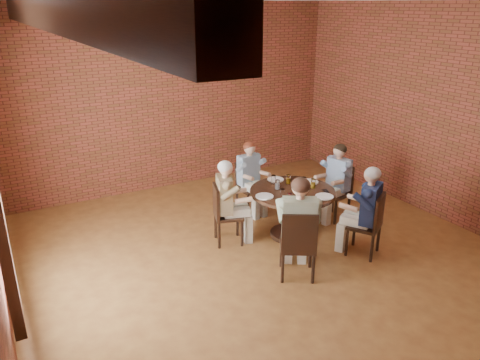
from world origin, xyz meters
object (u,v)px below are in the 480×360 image
chair_d (298,243)px  diner_b (250,178)px  diner_e (366,212)px  chair_b (248,184)px  diner_a (336,182)px  diner_d (298,228)px  chair_c (223,212)px  smartphone (326,191)px  diner_c (228,203)px  chair_e (370,223)px  chair_a (338,189)px  dining_table (292,204)px

chair_d → diner_b: bearing=-72.5°
chair_d → diner_e: 1.21m
chair_b → diner_a: bearing=-46.9°
diner_b → diner_d: bearing=-109.1°
diner_a → chair_c: 2.00m
chair_c → diner_e: diner_e is taller
diner_d → smartphone: size_ratio=9.87×
chair_c → chair_b: bearing=-30.0°
diner_c → chair_e: diner_c is taller
chair_a → diner_b: (-1.17, 0.86, 0.13)m
diner_c → smartphone: diner_c is taller
dining_table → smartphone: smartphone is taller
chair_c → smartphone: 1.55m
diner_a → chair_c: diner_a is taller
diner_b → chair_b: bearing=90.0°
chair_b → chair_d: chair_d is taller
chair_a → smartphone: chair_a is taller
chair_e → smartphone: bearing=-105.6°
diner_b → diner_c: (-0.82, -0.77, 0.02)m
chair_b → diner_b: diner_b is taller
chair_b → dining_table: bearing=-90.0°
diner_d → diner_e: 1.15m
chair_e → diner_e: bearing=-90.0°
diner_c → diner_e: size_ratio=0.98×
dining_table → chair_e: bearing=-58.4°
dining_table → chair_d: bearing=-121.1°
diner_a → chair_a: bearing=90.0°
chair_e → smartphone: chair_e is taller
diner_e → smartphone: diner_e is taller
chair_b → diner_c: bearing=-140.1°
chair_d → chair_e: size_ratio=1.04×
chair_e → chair_b: bearing=-102.4°
diner_c → smartphone: (1.34, -0.55, 0.12)m
chair_b → diner_d: diner_d is taller
chair_e → chair_d: bearing=-30.6°
diner_d → diner_e: size_ratio=1.05×
chair_a → diner_e: diner_e is taller
diner_d → diner_e: (1.15, 0.01, -0.03)m
chair_c → chair_e: (1.62, -1.32, 0.01)m
diner_e → chair_e: bearing=90.0°
diner_e → smartphone: 0.70m
diner_d → dining_table: bearing=-90.0°
chair_a → diner_a: bearing=-90.0°
chair_c → diner_c: size_ratio=0.71×
diner_c → chair_e: size_ratio=1.38×
diner_b → diner_d: 2.06m
diner_b → chair_e: (0.73, -2.06, -0.12)m
chair_a → chair_b: (-1.18, 0.94, -0.01)m
diner_c → diner_a: bearing=-76.0°
chair_a → diner_a: diner_a is taller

